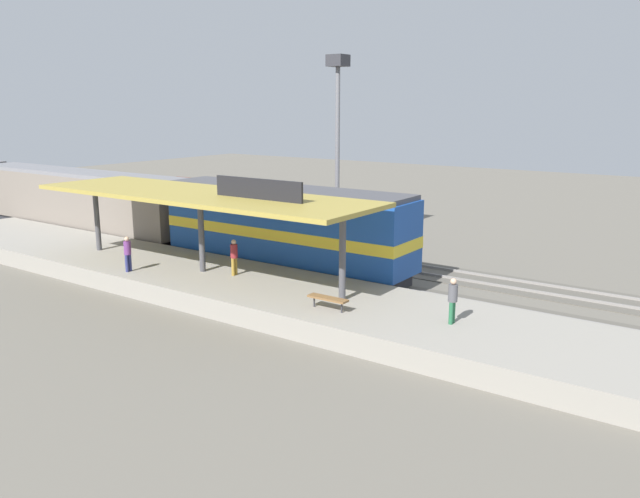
{
  "coord_description": "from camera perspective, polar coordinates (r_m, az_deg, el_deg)",
  "views": [
    {
      "loc": [
        -25.44,
        -21.49,
        8.68
      ],
      "look_at": [
        -1.38,
        -4.64,
        2.0
      ],
      "focal_mm": 35.46,
      "sensor_mm": 36.0,
      "label": 1
    }
  ],
  "objects": [
    {
      "name": "ground_plane",
      "position": [
        35.92,
        -2.97,
        -1.19
      ],
      "size": [
        120.0,
        120.0,
        0.0
      ],
      "primitive_type": "plane",
      "color": "#666056"
    },
    {
      "name": "track_near",
      "position": [
        34.41,
        -5.02,
        -1.8
      ],
      "size": [
        3.2,
        110.0,
        0.16
      ],
      "color": "#565249",
      "rests_on": "ground"
    },
    {
      "name": "track_far",
      "position": [
        37.94,
        -0.56,
        -0.37
      ],
      "size": [
        3.2,
        110.0,
        0.16
      ],
      "color": "#565249",
      "rests_on": "ground"
    },
    {
      "name": "platform",
      "position": [
        31.05,
        -10.49,
        -2.78
      ],
      "size": [
        6.0,
        44.0,
        0.9
      ],
      "primitive_type": "cube",
      "color": "gray",
      "rests_on": "ground"
    },
    {
      "name": "station_canopy",
      "position": [
        30.16,
        -10.68,
        4.69
      ],
      "size": [
        5.2,
        18.0,
        4.7
      ],
      "color": "#47474C",
      "rests_on": "platform"
    },
    {
      "name": "platform_bench",
      "position": [
        24.64,
        0.71,
        -4.51
      ],
      "size": [
        0.44,
        1.7,
        0.5
      ],
      "color": "#333338",
      "rests_on": "platform"
    },
    {
      "name": "locomotive",
      "position": [
        33.0,
        -3.18,
        1.84
      ],
      "size": [
        2.93,
        14.43,
        4.44
      ],
      "color": "#28282D",
      "rests_on": "track_near"
    },
    {
      "name": "passenger_carriage_front",
      "position": [
        46.22,
        -21.07,
        4.04
      ],
      "size": [
        2.9,
        20.0,
        4.24
      ],
      "color": "#28282D",
      "rests_on": "track_near"
    },
    {
      "name": "freight_car",
      "position": [
        42.08,
        -8.58,
        3.49
      ],
      "size": [
        2.8,
        12.0,
        3.54
      ],
      "color": "#28282D",
      "rests_on": "track_far"
    },
    {
      "name": "light_mast",
      "position": [
        39.84,
        1.61,
        12.4
      ],
      "size": [
        1.1,
        1.1,
        11.7
      ],
      "color": "slate",
      "rests_on": "ground"
    },
    {
      "name": "person_waiting",
      "position": [
        29.75,
        -7.76,
        -0.57
      ],
      "size": [
        0.34,
        0.34,
        1.71
      ],
      "color": "olive",
      "rests_on": "platform"
    },
    {
      "name": "person_walking",
      "position": [
        31.51,
        -16.97,
        -0.27
      ],
      "size": [
        0.34,
        0.34,
        1.71
      ],
      "color": "navy",
      "rests_on": "platform"
    },
    {
      "name": "person_boarding",
      "position": [
        23.46,
        11.89,
        -4.39
      ],
      "size": [
        0.34,
        0.34,
        1.71
      ],
      "color": "#23603D",
      "rests_on": "platform"
    }
  ]
}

